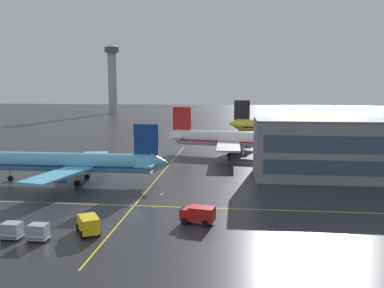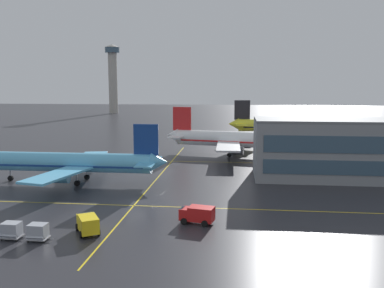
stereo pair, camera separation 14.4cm
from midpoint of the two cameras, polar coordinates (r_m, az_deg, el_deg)
ground_plane at (r=59.85m, az=-7.68°, el=-7.98°), size 600.00×600.00×0.00m
airliner_front_gate at (r=72.64m, az=-16.15°, el=-2.52°), size 32.81×28.43×10.24m
airliner_second_row at (r=97.28m, az=6.35°, el=0.63°), size 36.43×30.97×11.37m
airliner_third_row at (r=132.20m, az=13.29°, el=2.54°), size 38.68×33.20×12.02m
taxiway_markings at (r=73.95m, az=-4.93°, el=-4.80°), size 127.86×74.43×0.01m
service_truck_red_van at (r=48.32m, az=-14.40°, el=-10.67°), size 3.71×4.47×2.10m
service_truck_catering at (r=50.03m, az=0.69°, el=-9.75°), size 4.41×2.85×2.10m
baggage_cart_row_middle at (r=49.27m, az=-23.94°, el=-10.97°), size 2.76×1.71×1.86m
baggage_cart_row_fourth at (r=47.71m, az=-20.75°, el=-11.42°), size 2.76×1.71×1.86m
control_tower at (r=249.94m, az=-11.09°, el=9.60°), size 8.82×8.82×40.67m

